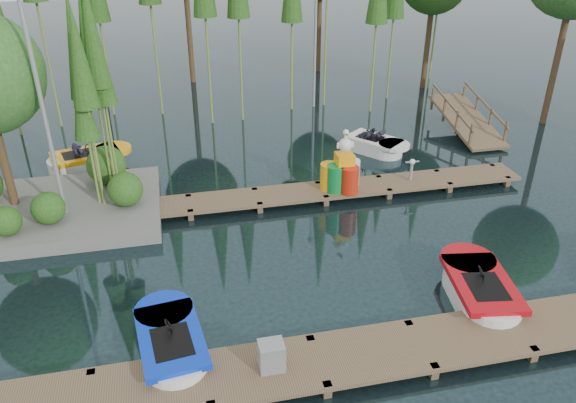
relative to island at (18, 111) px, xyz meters
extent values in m
plane|color=#1C3035|center=(6.30, -3.29, -3.18)|extent=(90.00, 90.00, 0.00)
cube|color=brown|center=(6.30, -7.79, -2.93)|extent=(18.00, 1.50, 0.10)
cube|color=brown|center=(2.00, -7.16, -3.13)|extent=(0.16, 0.16, 0.50)
cube|color=brown|center=(4.15, -7.16, -3.13)|extent=(0.16, 0.16, 0.50)
cube|color=brown|center=(6.30, -8.42, -3.13)|extent=(0.16, 0.16, 0.50)
cube|color=brown|center=(6.30, -7.16, -3.13)|extent=(0.16, 0.16, 0.50)
cube|color=brown|center=(8.45, -8.42, -3.13)|extent=(0.16, 0.16, 0.50)
cube|color=brown|center=(8.45, -7.16, -3.13)|extent=(0.16, 0.16, 0.50)
cube|color=brown|center=(10.60, -8.42, -3.13)|extent=(0.16, 0.16, 0.50)
cube|color=brown|center=(10.60, -7.16, -3.13)|extent=(0.16, 0.16, 0.50)
cube|color=brown|center=(7.30, -0.79, -2.93)|extent=(15.00, 1.20, 0.10)
cube|color=brown|center=(0.20, -1.27, -3.13)|extent=(0.16, 0.16, 0.50)
cube|color=brown|center=(0.20, -0.31, -3.13)|extent=(0.16, 0.16, 0.50)
cube|color=brown|center=(2.23, -1.27, -3.13)|extent=(0.16, 0.16, 0.50)
cube|color=brown|center=(2.23, -0.31, -3.13)|extent=(0.16, 0.16, 0.50)
cube|color=brown|center=(4.26, -1.27, -3.13)|extent=(0.16, 0.16, 0.50)
cube|color=brown|center=(4.26, -0.31, -3.13)|extent=(0.16, 0.16, 0.50)
cube|color=brown|center=(6.28, -1.27, -3.13)|extent=(0.16, 0.16, 0.50)
cube|color=brown|center=(6.28, -0.31, -3.13)|extent=(0.16, 0.16, 0.50)
cube|color=brown|center=(8.31, -1.27, -3.13)|extent=(0.16, 0.16, 0.50)
cube|color=brown|center=(8.31, -0.31, -3.13)|extent=(0.16, 0.16, 0.50)
cube|color=brown|center=(10.34, -1.27, -3.13)|extent=(0.16, 0.16, 0.50)
cube|color=brown|center=(10.34, -0.31, -3.13)|extent=(0.16, 0.16, 0.50)
cube|color=brown|center=(12.37, -1.27, -3.13)|extent=(0.16, 0.16, 0.50)
cube|color=brown|center=(12.37, -0.31, -3.13)|extent=(0.16, 0.16, 0.50)
cube|color=brown|center=(14.40, -1.27, -3.13)|extent=(0.16, 0.16, 0.50)
cube|color=brown|center=(14.40, -0.31, -3.13)|extent=(0.16, 0.16, 0.50)
cube|color=slate|center=(0.30, -0.29, -3.00)|extent=(6.20, 4.20, 0.42)
sphere|color=#2C5A1C|center=(0.50, -1.29, -2.34)|extent=(0.90, 0.90, 0.90)
sphere|color=#2C5A1C|center=(1.90, 0.91, -2.19)|extent=(1.20, 1.20, 1.20)
sphere|color=#2C5A1C|center=(-0.50, -1.69, -2.39)|extent=(0.80, 0.80, 0.80)
sphere|color=#2C5A1C|center=(2.50, -0.69, -2.29)|extent=(1.00, 1.00, 1.00)
cylinder|color=#48341E|center=(-0.70, 0.11, -1.18)|extent=(0.24, 0.24, 3.60)
cylinder|color=olive|center=(2.04, 0.27, -0.22)|extent=(0.07, 0.07, 5.93)
cone|color=#2C5A1C|center=(2.04, 0.27, 1.86)|extent=(0.70, 0.70, 2.97)
cylinder|color=olive|center=(1.73, 0.11, -0.35)|extent=(0.07, 0.07, 5.66)
cone|color=#2C5A1C|center=(1.73, 0.11, 1.63)|extent=(0.70, 0.70, 2.83)
cylinder|color=olive|center=(2.23, 0.30, -0.57)|extent=(0.07, 0.07, 5.22)
cone|color=#2C5A1C|center=(2.23, 0.30, 1.26)|extent=(0.70, 0.70, 2.61)
cylinder|color=olive|center=(1.85, -0.51, -0.42)|extent=(0.07, 0.07, 5.53)
cone|color=#2C5A1C|center=(1.85, -0.51, 1.52)|extent=(0.70, 0.70, 2.76)
cylinder|color=olive|center=(1.71, -0.39, -1.18)|extent=(0.07, 0.07, 4.01)
cone|color=#2C5A1C|center=(1.71, -0.39, 0.23)|extent=(0.70, 0.70, 2.01)
cylinder|color=olive|center=(2.17, 0.16, -0.13)|extent=(0.07, 0.07, 6.11)
cone|color=#2C5A1C|center=(2.17, 0.16, 2.01)|extent=(0.70, 0.70, 3.05)
cylinder|color=#48341E|center=(19.04, 3.61, -0.15)|extent=(0.26, 0.26, 6.06)
cylinder|color=#48341E|center=(16.28, 9.35, -0.67)|extent=(0.26, 0.26, 5.02)
cylinder|color=#48341E|center=(12.04, 13.41, -0.53)|extent=(0.26, 0.26, 5.31)
cylinder|color=#48341E|center=(5.30, 12.74, 0.05)|extent=(0.26, 0.26, 6.46)
cylinder|color=#48341E|center=(0.88, 12.71, 0.24)|extent=(0.26, 0.26, 6.85)
cylinder|color=olive|center=(-0.41, 7.53, 1.65)|extent=(0.09, 0.09, 9.66)
cylinder|color=olive|center=(1.62, 8.54, 0.66)|extent=(0.09, 0.09, 7.69)
cylinder|color=olive|center=(3.67, 8.19, 1.31)|extent=(0.09, 0.09, 8.99)
cylinder|color=olive|center=(5.66, 6.58, 1.03)|extent=(0.09, 0.09, 8.44)
cylinder|color=olive|center=(6.95, 6.71, 0.93)|extent=(0.09, 0.09, 8.22)
cylinder|color=olive|center=(9.25, 7.58, 0.52)|extent=(0.09, 0.09, 7.41)
cylinder|color=olive|center=(12.54, 6.54, 0.52)|extent=(0.09, 0.09, 7.40)
cylinder|color=olive|center=(13.93, 8.13, 0.39)|extent=(0.09, 0.09, 7.14)
cylinder|color=gray|center=(0.80, -0.79, 0.32)|extent=(0.12, 0.12, 7.00)
cylinder|color=gray|center=(10.30, 7.71, 0.32)|extent=(0.12, 0.12, 7.00)
cube|color=brown|center=(15.30, 3.21, -2.63)|extent=(1.50, 3.94, 0.95)
cube|color=brown|center=(14.60, 1.61, -2.59)|extent=(0.08, 0.08, 0.90)
cube|color=brown|center=(14.60, 2.71, -2.48)|extent=(0.08, 0.08, 0.90)
cube|color=brown|center=(14.60, 3.81, -2.37)|extent=(0.08, 0.08, 0.90)
cube|color=brown|center=(14.60, 4.91, -2.26)|extent=(0.08, 0.08, 0.90)
cube|color=brown|center=(14.60, 3.21, -2.03)|extent=(0.06, 3.54, 0.83)
cube|color=brown|center=(16.00, 1.61, -2.59)|extent=(0.08, 0.08, 0.90)
cube|color=brown|center=(16.00, 2.71, -2.48)|extent=(0.08, 0.08, 0.90)
cube|color=brown|center=(16.00, 3.81, -2.37)|extent=(0.08, 0.08, 0.90)
cube|color=brown|center=(16.00, 4.91, -2.26)|extent=(0.08, 0.08, 0.90)
cube|color=brown|center=(16.00, 3.21, -2.03)|extent=(0.06, 3.54, 0.83)
cube|color=white|center=(3.52, -6.78, -2.98)|extent=(1.36, 1.37, 0.56)
cylinder|color=white|center=(3.45, -6.17, -2.98)|extent=(1.36, 1.36, 0.56)
cylinder|color=white|center=(3.60, -7.38, -2.98)|extent=(1.36, 1.36, 0.56)
cube|color=#082FCD|center=(3.52, -6.78, -2.68)|extent=(1.49, 2.25, 0.14)
cylinder|color=#082FCD|center=(3.41, -5.89, -2.68)|extent=(1.38, 1.38, 0.14)
cube|color=black|center=(3.55, -6.98, -2.63)|extent=(0.87, 1.09, 0.06)
torus|color=black|center=(3.50, -6.62, -2.47)|extent=(0.18, 0.30, 0.27)
cube|color=white|center=(10.48, -6.52, -2.97)|extent=(1.47, 1.48, 0.59)
cylinder|color=white|center=(10.58, -5.88, -2.97)|extent=(1.47, 1.47, 0.59)
cylinder|color=white|center=(10.37, -7.15, -2.97)|extent=(1.47, 1.47, 0.59)
cube|color=#AF0811|center=(10.48, -6.52, -2.65)|extent=(1.65, 2.41, 0.15)
cylinder|color=#AF0811|center=(10.63, -5.59, -2.65)|extent=(1.50, 1.50, 0.15)
cube|color=black|center=(10.44, -6.73, -2.60)|extent=(0.95, 1.17, 0.06)
torus|color=black|center=(10.50, -6.36, -2.44)|extent=(0.20, 0.32, 0.28)
cube|color=white|center=(1.01, 3.01, -2.97)|extent=(1.56, 1.56, 0.58)
cylinder|color=white|center=(1.62, 3.19, -2.97)|extent=(1.55, 1.55, 0.58)
cylinder|color=white|center=(0.41, 2.83, -2.97)|extent=(1.55, 1.55, 0.58)
cube|color=#FFA60D|center=(1.01, 3.01, -2.66)|extent=(2.46, 1.84, 0.15)
cylinder|color=#FFA60D|center=(1.90, 3.27, -2.66)|extent=(1.59, 1.59, 0.15)
cube|color=black|center=(0.81, 2.95, -2.61)|extent=(1.21, 1.04, 0.06)
torus|color=black|center=(1.16, 3.05, -2.45)|extent=(0.32, 0.23, 0.28)
imported|color=#1E1E2D|center=(0.76, 2.94, -2.36)|extent=(0.53, 0.45, 1.02)
cube|color=white|center=(11.16, 2.30, -3.00)|extent=(1.56, 1.56, 0.51)
cylinder|color=white|center=(11.50, 1.87, -3.00)|extent=(1.55, 1.55, 0.51)
cylinder|color=white|center=(10.81, 2.74, -3.00)|extent=(1.55, 1.55, 0.51)
cube|color=white|center=(11.16, 2.30, -2.72)|extent=(2.08, 2.20, 0.13)
cylinder|color=white|center=(11.66, 1.67, -2.72)|extent=(1.58, 1.58, 0.13)
cube|color=black|center=(11.04, 2.45, -2.68)|extent=(1.10, 1.14, 0.06)
torus|color=black|center=(11.24, 2.20, -2.54)|extent=(0.27, 0.28, 0.24)
imported|color=#1E1E2D|center=(11.01, 2.48, -2.49)|extent=(0.44, 0.46, 0.83)
imported|color=#1E1E2D|center=(11.46, 2.43, -2.55)|extent=(0.34, 0.36, 0.62)
cube|color=gray|center=(5.37, -7.79, -2.59)|extent=(0.48, 0.41, 0.59)
cylinder|color=#FFA60D|center=(8.53, -0.79, -2.47)|extent=(0.55, 0.55, 0.83)
cylinder|color=#0D7B31|center=(8.68, -0.98, -2.46)|extent=(0.56, 0.56, 0.84)
cylinder|color=silver|center=(9.24, -0.70, -2.46)|extent=(0.56, 0.56, 0.84)
cylinder|color=red|center=(9.06, -1.17, -2.46)|extent=(0.56, 0.56, 0.84)
cube|color=#FFA60D|center=(8.96, -0.89, -1.88)|extent=(0.52, 0.52, 0.33)
sphere|color=white|center=(8.96, -0.89, -1.43)|extent=(0.41, 0.41, 0.41)
cylinder|color=white|center=(8.96, -0.89, -1.20)|extent=(0.09, 0.09, 0.28)
sphere|color=white|center=(8.96, -0.89, -1.04)|extent=(0.19, 0.19, 0.19)
cone|color=orange|center=(8.96, -1.08, -1.06)|extent=(0.09, 0.28, 0.09)
cube|color=white|center=(8.96, -0.89, -1.43)|extent=(0.52, 0.06, 0.17)
cylinder|color=gray|center=(11.23, -0.79, -2.61)|extent=(0.09, 0.09, 0.55)
sphere|color=white|center=(11.23, -0.79, -2.24)|extent=(0.18, 0.18, 0.18)
cube|color=gray|center=(11.23, -0.79, -2.24)|extent=(0.46, 0.04, 0.04)
cone|color=orange|center=(11.23, -0.90, -2.24)|extent=(0.04, 0.09, 0.04)
camera|label=1|loc=(3.97, -15.59, 5.02)|focal=35.00mm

